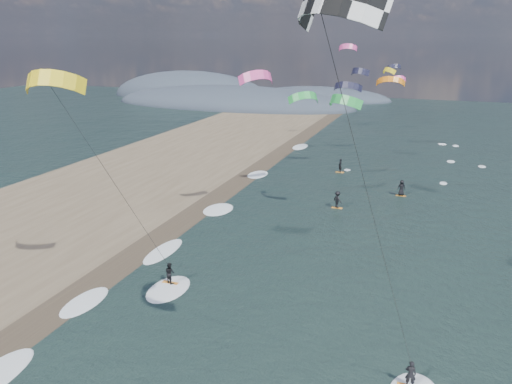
% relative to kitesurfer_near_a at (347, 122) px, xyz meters
% --- Properties ---
extents(wet_sand_strip, '(3.00, 240.00, 0.00)m').
position_rel_kitesurfer_near_a_xyz_m(wet_sand_strip, '(-18.88, 10.12, -14.04)').
color(wet_sand_strip, '#382D23').
rests_on(wet_sand_strip, ground).
extents(coastal_hills, '(80.00, 41.00, 15.00)m').
position_rel_kitesurfer_near_a_xyz_m(coastal_hills, '(-51.72, 107.98, -14.04)').
color(coastal_hills, '#3D4756').
rests_on(coastal_hills, ground).
extents(kitesurfer_near_a, '(7.55, 9.09, 18.95)m').
position_rel_kitesurfer_near_a_xyz_m(kitesurfer_near_a, '(0.00, 0.00, 0.00)').
color(kitesurfer_near_a, orange).
rests_on(kitesurfer_near_a, ground).
extents(kitesurfer_near_b, '(6.93, 8.43, 15.69)m').
position_rel_kitesurfer_near_a_xyz_m(kitesurfer_near_b, '(-16.10, 6.21, -3.98)').
color(kitesurfer_near_b, orange).
rests_on(kitesurfer_near_b, ground).
extents(far_kitesurfers, '(9.37, 15.07, 1.82)m').
position_rel_kitesurfer_near_a_xyz_m(far_kitesurfers, '(-4.33, 35.41, -13.13)').
color(far_kitesurfers, orange).
rests_on(far_kitesurfers, ground).
extents(bg_kite_field, '(11.13, 70.50, 6.94)m').
position_rel_kitesurfer_near_a_xyz_m(bg_kite_field, '(-7.30, 52.91, -2.32)').
color(bg_kite_field, '#D83F8C').
rests_on(bg_kite_field, ground).
extents(shoreline_surf, '(2.40, 79.40, 0.11)m').
position_rel_kitesurfer_near_a_xyz_m(shoreline_surf, '(-17.68, 14.87, -14.04)').
color(shoreline_surf, white).
rests_on(shoreline_surf, ground).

